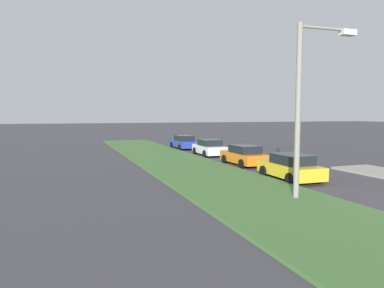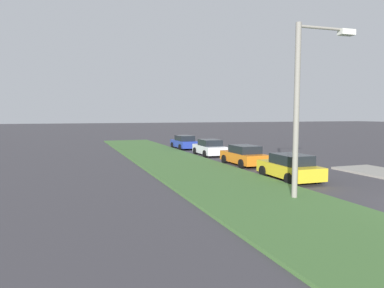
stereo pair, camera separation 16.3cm
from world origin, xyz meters
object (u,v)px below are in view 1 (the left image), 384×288
at_px(parked_car_white, 209,148).
at_px(parked_car_yellow, 290,167).
at_px(parked_car_orange, 244,155).
at_px(parked_car_blue, 184,142).
at_px(streetlight, 306,98).

bearing_deg(parked_car_white, parked_car_yellow, -179.03).
height_order(parked_car_yellow, parked_car_orange, same).
xyz_separation_m(parked_car_yellow, parked_car_white, (12.27, -0.28, 0.00)).
relative_size(parked_car_orange, parked_car_blue, 1.00).
distance_m(parked_car_yellow, parked_car_blue, 18.88).
xyz_separation_m(parked_car_yellow, parked_car_orange, (5.91, -0.31, 0.00)).
distance_m(parked_car_orange, streetlight, 10.86).
xyz_separation_m(parked_car_white, streetlight, (-16.25, 2.56, 3.67)).
bearing_deg(parked_car_orange, parked_car_white, 0.06).
bearing_deg(streetlight, parked_car_white, -8.95).
distance_m(parked_car_yellow, streetlight, 5.87).
height_order(parked_car_blue, streetlight, streetlight).
height_order(parked_car_yellow, streetlight, streetlight).
relative_size(parked_car_blue, streetlight, 0.58).
relative_size(parked_car_orange, parked_car_white, 0.99).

